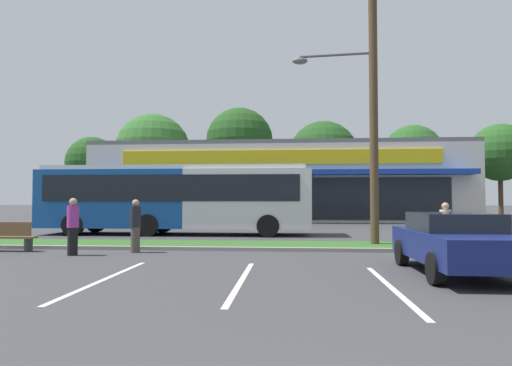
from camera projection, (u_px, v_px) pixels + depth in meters
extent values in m
cube|color=#2D5B23|center=(299.00, 246.00, 15.43)|extent=(56.00, 2.20, 0.12)
cube|color=gray|center=(300.00, 249.00, 14.21)|extent=(56.00, 0.24, 0.12)
cube|color=silver|center=(105.00, 279.00, 9.26)|extent=(0.12, 4.80, 0.01)
cube|color=silver|center=(241.00, 280.00, 9.11)|extent=(0.12, 4.80, 0.01)
cube|color=silver|center=(391.00, 287.00, 8.39)|extent=(0.12, 4.80, 0.01)
cube|color=beige|center=(280.00, 185.00, 36.89)|extent=(28.61, 10.51, 5.72)
cube|color=black|center=(279.00, 199.00, 31.58)|extent=(24.03, 0.08, 2.97)
cube|color=#14389E|center=(278.00, 173.00, 30.98)|extent=(26.90, 1.40, 0.35)
cube|color=gold|center=(278.00, 157.00, 31.64)|extent=(22.89, 0.16, 1.03)
cube|color=slate|center=(280.00, 149.00, 37.00)|extent=(28.61, 10.51, 0.30)
cylinder|color=#473323|center=(92.00, 198.00, 48.52)|extent=(0.44, 0.44, 3.58)
sphere|color=#1E4719|center=(92.00, 163.00, 48.66)|extent=(5.68, 5.68, 5.68)
cylinder|color=#473323|center=(153.00, 197.00, 46.28)|extent=(0.44, 0.44, 3.78)
sphere|color=#2D6026|center=(153.00, 151.00, 46.45)|extent=(7.84, 7.84, 7.84)
cylinder|color=#473323|center=(239.00, 190.00, 48.89)|extent=(0.44, 0.44, 5.36)
sphere|color=#1E4719|center=(239.00, 141.00, 49.09)|extent=(7.41, 7.41, 7.41)
cylinder|color=#473323|center=(324.00, 198.00, 48.11)|extent=(0.44, 0.44, 3.56)
sphere|color=#1E4719|center=(323.00, 156.00, 48.28)|extent=(7.62, 7.62, 7.62)
cylinder|color=#473323|center=(413.00, 197.00, 42.84)|extent=(0.44, 0.44, 3.83)
sphere|color=#23511E|center=(413.00, 155.00, 42.99)|extent=(5.80, 5.80, 5.80)
cylinder|color=#473323|center=(501.00, 195.00, 43.00)|extent=(0.44, 0.44, 4.14)
sphere|color=#23511E|center=(500.00, 152.00, 43.15)|extent=(5.61, 5.61, 5.61)
cylinder|color=#4C3826|center=(374.00, 111.00, 15.63)|extent=(0.30, 0.30, 9.57)
cylinder|color=#59595B|center=(336.00, 55.00, 15.94)|extent=(2.60, 0.37, 0.10)
ellipsoid|color=#59595B|center=(300.00, 61.00, 16.17)|extent=(0.56, 0.32, 0.24)
cube|color=#144793|center=(117.00, 199.00, 21.25)|extent=(7.03, 2.58, 2.70)
cube|color=silver|center=(249.00, 199.00, 20.72)|extent=(5.75, 2.58, 2.70)
cube|color=silver|center=(176.00, 168.00, 21.06)|extent=(12.25, 2.35, 0.20)
cube|color=black|center=(168.00, 188.00, 19.73)|extent=(11.73, 0.11, 1.19)
cube|color=black|center=(311.00, 192.00, 20.50)|extent=(0.07, 2.17, 1.51)
cylinder|color=black|center=(271.00, 223.00, 21.77)|extent=(1.00, 0.30, 1.00)
cylinder|color=black|center=(268.00, 226.00, 19.43)|extent=(1.00, 0.30, 1.00)
cylinder|color=black|center=(163.00, 223.00, 22.21)|extent=(1.00, 0.30, 1.00)
cylinder|color=black|center=(148.00, 225.00, 19.88)|extent=(1.00, 0.30, 1.00)
cylinder|color=black|center=(96.00, 222.00, 22.50)|extent=(1.00, 0.30, 1.00)
cylinder|color=black|center=(73.00, 225.00, 20.17)|extent=(1.00, 0.30, 1.00)
cube|color=brown|center=(11.00, 237.00, 14.24)|extent=(1.60, 0.45, 0.06)
cube|color=brown|center=(7.00, 229.00, 14.06)|extent=(1.60, 0.06, 0.44)
cube|color=#333338|center=(28.00, 244.00, 14.19)|extent=(0.08, 0.36, 0.45)
cube|color=silver|center=(212.00, 216.00, 26.72)|extent=(4.57, 1.89, 0.68)
cube|color=black|center=(216.00, 207.00, 26.72)|extent=(2.06, 1.67, 0.43)
cylinder|color=black|center=(186.00, 222.00, 25.92)|extent=(0.64, 0.22, 0.64)
cylinder|color=black|center=(192.00, 221.00, 27.71)|extent=(0.64, 0.22, 0.64)
cylinder|color=black|center=(233.00, 223.00, 25.70)|extent=(0.64, 0.22, 0.64)
cylinder|color=black|center=(237.00, 221.00, 27.49)|extent=(0.64, 0.22, 0.64)
cube|color=slate|center=(102.00, 215.00, 27.24)|extent=(4.59, 1.89, 0.75)
cube|color=black|center=(99.00, 205.00, 27.28)|extent=(2.06, 1.66, 0.46)
cylinder|color=black|center=(130.00, 221.00, 28.01)|extent=(0.64, 0.22, 0.64)
cylinder|color=black|center=(119.00, 222.00, 26.23)|extent=(0.64, 0.22, 0.64)
cylinder|color=black|center=(86.00, 220.00, 28.23)|extent=(0.64, 0.22, 0.64)
cylinder|color=black|center=(73.00, 222.00, 26.45)|extent=(0.64, 0.22, 0.64)
cube|color=navy|center=(457.00, 246.00, 9.88)|extent=(1.89, 4.23, 0.63)
cube|color=black|center=(453.00, 222.00, 10.11)|extent=(1.66, 1.90, 0.41)
cylinder|color=black|center=(435.00, 269.00, 8.63)|extent=(0.22, 0.64, 0.64)
cylinder|color=black|center=(474.00, 253.00, 11.10)|extent=(0.22, 0.64, 0.64)
cylinder|color=black|center=(402.00, 253.00, 11.24)|extent=(0.22, 0.64, 0.64)
cylinder|color=#726651|center=(446.00, 243.00, 13.00)|extent=(0.27, 0.27, 0.77)
cylinder|color=silver|center=(445.00, 220.00, 13.02)|extent=(0.32, 0.32, 0.61)
sphere|color=tan|center=(445.00, 206.00, 13.04)|extent=(0.21, 0.21, 0.21)
cylinder|color=#47423D|center=(135.00, 240.00, 13.92)|extent=(0.29, 0.29, 0.81)
cylinder|color=black|center=(136.00, 217.00, 13.95)|extent=(0.34, 0.34, 0.64)
sphere|color=tan|center=(136.00, 203.00, 13.96)|extent=(0.22, 0.22, 0.22)
cylinder|color=black|center=(73.00, 241.00, 13.21)|extent=(0.29, 0.29, 0.83)
cylinder|color=#99338C|center=(73.00, 217.00, 13.23)|extent=(0.35, 0.35, 0.66)
sphere|color=tan|center=(73.00, 202.00, 13.25)|extent=(0.23, 0.23, 0.23)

